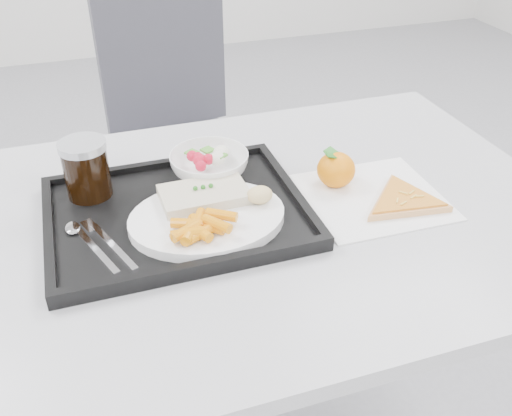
# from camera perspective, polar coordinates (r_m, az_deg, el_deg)

# --- Properties ---
(table) EXTENTS (1.20, 0.80, 0.75)m
(table) POSITION_cam_1_polar(r_m,az_deg,el_deg) (1.07, -1.15, -3.42)
(table) COLOR silver
(table) RESTS_ON ground
(chair) EXTENTS (0.49, 0.49, 0.93)m
(chair) POSITION_cam_1_polar(r_m,az_deg,el_deg) (1.88, -8.14, 8.54)
(chair) COLOR #3C3C44
(chair) RESTS_ON ground
(tray) EXTENTS (0.45, 0.35, 0.03)m
(tray) POSITION_cam_1_polar(r_m,az_deg,el_deg) (1.02, -7.91, -0.58)
(tray) COLOR black
(tray) RESTS_ON table
(dinner_plate) EXTENTS (0.27, 0.27, 0.02)m
(dinner_plate) POSITION_cam_1_polar(r_m,az_deg,el_deg) (0.98, -4.90, -1.04)
(dinner_plate) COLOR white
(dinner_plate) RESTS_ON tray
(fish_fillet) EXTENTS (0.15, 0.10, 0.03)m
(fish_fillet) POSITION_cam_1_polar(r_m,az_deg,el_deg) (1.01, -5.21, 1.34)
(fish_fillet) COLOR beige
(fish_fillet) RESTS_ON dinner_plate
(bread_roll) EXTENTS (0.05, 0.04, 0.03)m
(bread_roll) POSITION_cam_1_polar(r_m,az_deg,el_deg) (0.99, 0.37, 1.33)
(bread_roll) COLOR beige
(bread_roll) RESTS_ON dinner_plate
(salad_bowl) EXTENTS (0.15, 0.15, 0.05)m
(salad_bowl) POSITION_cam_1_polar(r_m,az_deg,el_deg) (1.11, -4.69, 4.33)
(salad_bowl) COLOR white
(salad_bowl) RESTS_ON tray
(cola_glass) EXTENTS (0.08, 0.08, 0.11)m
(cola_glass) POSITION_cam_1_polar(r_m,az_deg,el_deg) (1.07, -16.63, 3.86)
(cola_glass) COLOR black
(cola_glass) RESTS_ON tray
(cutlery) EXTENTS (0.11, 0.17, 0.01)m
(cutlery) POSITION_cam_1_polar(r_m,az_deg,el_deg) (0.98, -16.03, -3.00)
(cutlery) COLOR silver
(cutlery) RESTS_ON tray
(napkin) EXTENTS (0.25, 0.24, 0.00)m
(napkin) POSITION_cam_1_polar(r_m,az_deg,el_deg) (1.10, 11.59, 1.12)
(napkin) COLOR white
(napkin) RESTS_ON table
(tangerine) EXTENTS (0.08, 0.08, 0.07)m
(tangerine) POSITION_cam_1_polar(r_m,az_deg,el_deg) (1.10, 8.01, 3.84)
(tangerine) COLOR #E74C00
(tangerine) RESTS_ON napkin
(pizza_slice) EXTENTS (0.25, 0.25, 0.02)m
(pizza_slice) POSITION_cam_1_polar(r_m,az_deg,el_deg) (1.08, 14.57, 0.75)
(pizza_slice) COLOR tan
(pizza_slice) RESTS_ON napkin
(carrot_pile) EXTENTS (0.12, 0.09, 0.03)m
(carrot_pile) POSITION_cam_1_polar(r_m,az_deg,el_deg) (0.92, -5.74, -1.95)
(carrot_pile) COLOR orange
(carrot_pile) RESTS_ON dinner_plate
(salad_contents) EXTENTS (0.09, 0.08, 0.03)m
(salad_contents) POSITION_cam_1_polar(r_m,az_deg,el_deg) (1.11, -4.57, 5.12)
(salad_contents) COLOR red
(salad_contents) RESTS_ON salad_bowl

